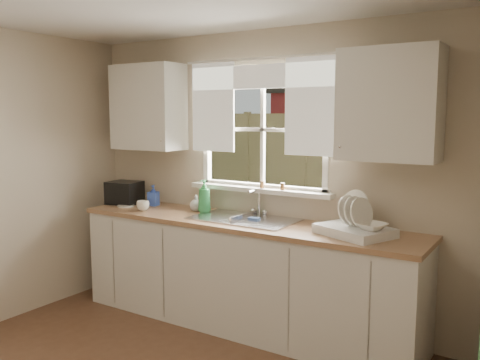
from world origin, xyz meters
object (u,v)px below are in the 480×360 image
Objects in this scene: dish_rack at (355,227)px; soap_bottle_a at (204,196)px; black_appliance at (125,193)px; cup at (143,206)px.

dish_rack reaches higher than soap_bottle_a.
soap_bottle_a is 0.99× the size of black_appliance.
soap_bottle_a reaches higher than black_appliance.
dish_rack is at bearing -9.82° from black_appliance.
dish_rack is 1.97m from cup.
dish_rack is 2.37m from black_appliance.
black_appliance is at bearing -177.44° from soap_bottle_a.
dish_rack is at bearing 27.43° from cup.
soap_bottle_a is at bearing 175.87° from dish_rack.
dish_rack reaches higher than black_appliance.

